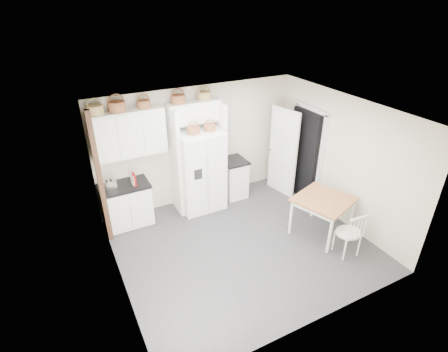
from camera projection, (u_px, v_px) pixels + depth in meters
floor at (243, 244)px, 6.68m from camera, size 4.50×4.50×0.00m
ceiling at (247, 114)px, 5.45m from camera, size 4.50×4.50×0.00m
wall_back at (199, 145)px, 7.63m from camera, size 4.50×0.00×4.50m
wall_left at (113, 220)px, 5.16m from camera, size 0.00×4.00×4.00m
wall_right at (342, 160)px, 6.97m from camera, size 0.00×4.00×4.00m
refrigerator at (200, 170)px, 7.45m from camera, size 0.93×0.75×1.80m
base_cab_left at (127, 205)px, 7.10m from camera, size 0.93×0.59×0.87m
base_cab_right at (234, 178)px, 8.10m from camera, size 0.49×0.59×0.87m
dining_table at (321, 216)px, 6.82m from camera, size 1.22×1.22×0.80m
windsor_chair at (348, 232)px, 6.26m from camera, size 0.48×0.45×0.92m
counter_left at (124, 186)px, 6.89m from camera, size 0.97×0.63×0.04m
counter_right at (234, 161)px, 7.88m from camera, size 0.53×0.63×0.04m
toaster at (109, 185)px, 6.68m from camera, size 0.31×0.22×0.20m
cookbook_red at (134, 179)px, 6.84m from camera, size 0.04×0.16×0.25m
cookbook_cream at (133, 180)px, 6.84m from camera, size 0.05×0.14×0.21m
basket_upper_a at (95, 110)px, 6.15m from camera, size 0.29×0.29×0.17m
basket_upper_b at (117, 107)px, 6.30m from camera, size 0.31×0.31×0.18m
basket_upper_c at (144, 104)px, 6.51m from camera, size 0.25×0.25×0.14m
basket_bridge_a at (178, 99)px, 6.78m from camera, size 0.28×0.28×0.16m
basket_bridge_b at (204, 96)px, 7.00m from camera, size 0.27×0.27×0.16m
basket_fridge_a at (193, 130)px, 6.85m from camera, size 0.26×0.26×0.14m
basket_fridge_b at (210, 128)px, 7.00m from camera, size 0.24×0.24×0.13m
upper_cabinet at (128, 133)px, 6.61m from camera, size 1.40×0.34×0.90m
bridge_cabinet at (194, 112)px, 7.05m from camera, size 1.12×0.34×0.45m
fridge_panel_left at (175, 163)px, 7.20m from camera, size 0.08×0.60×2.30m
fridge_panel_right at (219, 153)px, 7.61m from camera, size 0.08×0.60×2.30m
trim_post at (100, 180)px, 6.24m from camera, size 0.09×0.09×2.60m
doorway_void at (305, 155)px, 7.85m from camera, size 0.18×0.85×2.05m
door_slab at (283, 152)px, 7.97m from camera, size 0.21×0.79×2.05m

